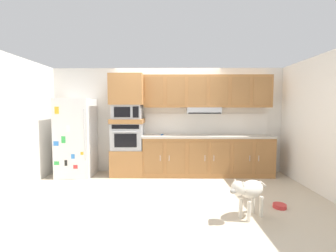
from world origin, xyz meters
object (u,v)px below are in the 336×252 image
(dog_food_bowl, at_px, (280,206))
(microwave, at_px, (128,112))
(refrigerator, at_px, (76,137))
(screwdriver, at_px, (162,135))
(built_in_oven, at_px, (128,136))
(dog, at_px, (249,190))

(dog_food_bowl, bearing_deg, microwave, 146.00)
(refrigerator, xyz_separation_m, dog_food_bowl, (3.85, -1.74, -0.85))
(refrigerator, xyz_separation_m, screwdriver, (1.97, 0.10, 0.05))
(microwave, xyz_separation_m, dog_food_bowl, (2.68, -1.80, -1.43))
(refrigerator, relative_size, built_in_oven, 2.51)
(built_in_oven, relative_size, dog, 1.06)
(screwdriver, bearing_deg, refrigerator, -177.01)
(built_in_oven, bearing_deg, screwdriver, 2.52)
(refrigerator, height_order, built_in_oven, refrigerator)
(microwave, distance_m, screwdriver, 0.95)
(dog, xyz_separation_m, dog_food_bowl, (0.60, 0.35, -0.37))
(built_in_oven, xyz_separation_m, dog, (2.07, -2.15, -0.50))
(screwdriver, bearing_deg, dog, -59.76)
(built_in_oven, height_order, dog, built_in_oven)
(screwdriver, bearing_deg, microwave, -177.47)
(refrigerator, relative_size, dog, 2.65)
(screwdriver, xyz_separation_m, dog, (1.28, -2.19, -0.54))
(refrigerator, height_order, dog_food_bowl, refrigerator)
(dog, distance_m, dog_food_bowl, 0.79)
(microwave, height_order, dog_food_bowl, microwave)
(dog, bearing_deg, screwdriver, -95.19)
(screwdriver, bearing_deg, dog_food_bowl, -44.38)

